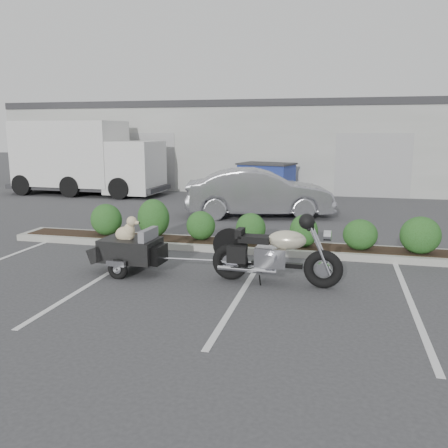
% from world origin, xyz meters
% --- Properties ---
extents(ground, '(90.00, 90.00, 0.00)m').
position_xyz_m(ground, '(0.00, 0.00, 0.00)').
color(ground, '#38383A').
rests_on(ground, ground).
extents(planter_kerb, '(12.00, 1.00, 0.15)m').
position_xyz_m(planter_kerb, '(1.00, 2.20, 0.07)').
color(planter_kerb, '#9E9E93').
rests_on(planter_kerb, ground).
extents(building, '(26.00, 10.00, 4.00)m').
position_xyz_m(building, '(0.00, 17.00, 2.00)').
color(building, '#9EA099').
rests_on(building, ground).
extents(motorcycle, '(2.35, 0.79, 1.35)m').
position_xyz_m(motorcycle, '(1.67, -0.14, 0.54)').
color(motorcycle, black).
rests_on(motorcycle, ground).
extents(pet_trailer, '(1.88, 1.05, 1.12)m').
position_xyz_m(pet_trailer, '(-1.11, -0.12, 0.47)').
color(pet_trailer, black).
rests_on(pet_trailer, ground).
extents(sedan, '(4.84, 2.65, 1.51)m').
position_xyz_m(sedan, '(0.26, 6.50, 0.76)').
color(sedan, '#9D9DA4').
rests_on(sedan, ground).
extents(dumpster, '(2.45, 1.97, 1.41)m').
position_xyz_m(dumpster, '(-0.19, 11.00, 0.71)').
color(dumpster, navy).
rests_on(dumpster, ground).
extents(delivery_truck, '(6.81, 2.55, 3.09)m').
position_xyz_m(delivery_truck, '(-7.82, 10.14, 1.48)').
color(delivery_truck, silver).
rests_on(delivery_truck, ground).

